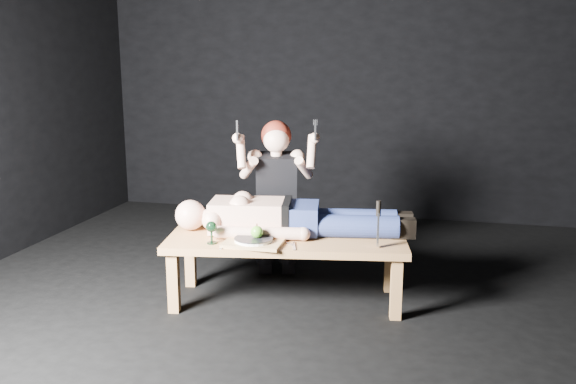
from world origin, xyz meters
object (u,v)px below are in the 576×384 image
object	(u,v)px
lying_man	(295,213)
goblet	(212,232)
table	(286,269)
carving_knife	(378,224)
serving_tray	(254,243)
kneeling_woman	(277,196)

from	to	relation	value
lying_man	goblet	world-z (taller)	lying_man
table	goblet	distance (m)	0.58
lying_man	goblet	size ratio (longest dim) A/B	10.90
table	carving_knife	distance (m)	0.72
serving_tray	goblet	world-z (taller)	goblet
kneeling_woman	carving_knife	world-z (taller)	kneeling_woman
table	kneeling_woman	size ratio (longest dim) A/B	1.30
lying_man	goblet	xyz separation A→B (m)	(-0.46, -0.38, -0.06)
table	goblet	xyz separation A→B (m)	(-0.43, -0.25, 0.30)
table	lying_man	world-z (taller)	lying_man
table	serving_tray	distance (m)	0.35
lying_man	serving_tray	world-z (taller)	lying_man
lying_man	kneeling_woman	bearing A→B (deg)	111.79
table	carving_knife	size ratio (longest dim) A/B	5.22
lying_man	serving_tray	distance (m)	0.40
lying_man	carving_knife	xyz separation A→B (m)	(0.58, -0.21, 0.02)
goblet	lying_man	bearing A→B (deg)	39.25
kneeling_woman	goblet	bearing A→B (deg)	-121.85
lying_man	kneeling_woman	world-z (taller)	kneeling_woman
kneeling_woman	serving_tray	size ratio (longest dim) A/B	3.29
table	lying_man	xyz separation A→B (m)	(0.03, 0.13, 0.36)
kneeling_woman	carving_knife	bearing A→B (deg)	-50.68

